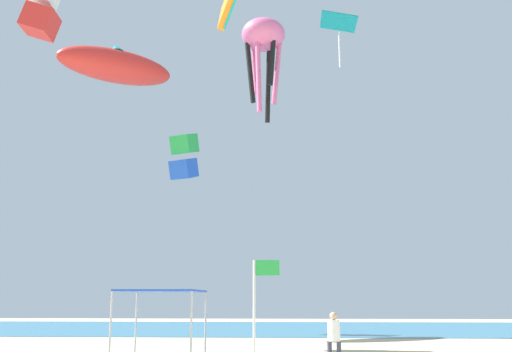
# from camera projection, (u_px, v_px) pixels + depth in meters

# --- Properties ---
(ocean_strip) EXTENTS (110.00, 24.63, 0.03)m
(ocean_strip) POSITION_uv_depth(u_px,v_px,m) (280.00, 328.00, 45.53)
(ocean_strip) COLOR teal
(ocean_strip) RESTS_ON ground
(canopy_tent) EXTENTS (2.67, 3.16, 2.49)m
(canopy_tent) POSITION_uv_depth(u_px,v_px,m) (162.00, 294.00, 20.01)
(canopy_tent) COLOR #B2B2B7
(canopy_tent) RESTS_ON ground
(person_leftmost) EXTENTS (0.47, 0.42, 1.76)m
(person_leftmost) POSITION_uv_depth(u_px,v_px,m) (334.00, 334.00, 19.42)
(person_leftmost) COLOR #33384C
(person_leftmost) RESTS_ON ground
(banner_flag) EXTENTS (0.61, 0.06, 3.05)m
(banner_flag) POSITION_uv_depth(u_px,v_px,m) (258.00, 313.00, 13.00)
(banner_flag) COLOR silver
(banner_flag) RESTS_ON ground
(kite_box_green) EXTENTS (2.04, 2.22, 3.50)m
(kite_box_green) POSITION_uv_depth(u_px,v_px,m) (184.00, 156.00, 40.89)
(kite_box_green) COLOR green
(kite_inflatable_red) EXTENTS (8.26, 6.79, 3.29)m
(kite_inflatable_red) POSITION_uv_depth(u_px,v_px,m) (116.00, 66.00, 39.79)
(kite_inflatable_red) COLOR red
(kite_octopus_pink) EXTENTS (4.17, 4.17, 6.99)m
(kite_octopus_pink) POSITION_uv_depth(u_px,v_px,m) (263.00, 40.00, 39.26)
(kite_octopus_pink) COLOR pink
(kite_box_white) EXTENTS (2.05, 1.73, 3.75)m
(kite_box_white) POSITION_uv_depth(u_px,v_px,m) (41.00, 6.00, 32.48)
(kite_box_white) COLOR white
(kite_diamond_teal) EXTENTS (2.76, 2.80, 4.07)m
(kite_diamond_teal) POSITION_uv_depth(u_px,v_px,m) (339.00, 24.00, 44.68)
(kite_diamond_teal) COLOR teal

